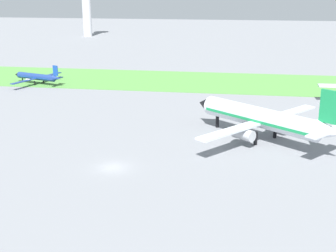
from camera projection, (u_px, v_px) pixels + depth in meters
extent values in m
plane|color=gray|center=(113.00, 168.00, 66.46)|extent=(600.00, 600.00, 0.00)
cube|color=#549342|center=(176.00, 81.00, 126.61)|extent=(360.00, 28.00, 0.08)
cylinder|color=silver|center=(259.00, 117.00, 77.68)|extent=(19.35, 16.48, 3.38)
cone|color=black|center=(205.00, 104.00, 86.39)|extent=(4.47, 4.50, 3.31)
cone|color=silver|center=(330.00, 132.00, 68.40)|extent=(5.25, 5.06, 3.04)
cube|color=#198C4C|center=(259.00, 119.00, 77.75)|extent=(18.43, 15.76, 0.47)
cube|color=silver|center=(233.00, 130.00, 72.68)|extent=(10.91, 12.83, 0.34)
cube|color=silver|center=(287.00, 113.00, 82.14)|extent=(10.91, 12.83, 0.34)
cylinder|color=#B7BABF|center=(243.00, 134.00, 74.73)|extent=(4.04, 3.76, 1.86)
cylinder|color=#B7BABF|center=(278.00, 123.00, 80.79)|extent=(4.04, 3.76, 1.86)
cube|color=#198C4C|center=(329.00, 107.00, 67.76)|extent=(2.41, 2.05, 4.91)
cube|color=silver|center=(319.00, 135.00, 67.48)|extent=(4.13, 4.50, 0.27)
cube|color=silver|center=(334.00, 129.00, 70.24)|extent=(4.13, 4.50, 0.27)
cylinder|color=black|center=(217.00, 122.00, 85.01)|extent=(0.61, 0.61, 2.15)
cylinder|color=black|center=(256.00, 138.00, 75.68)|extent=(0.61, 0.61, 2.15)
cylinder|color=black|center=(275.00, 132.00, 79.09)|extent=(0.61, 0.61, 2.15)
cylinder|color=navy|center=(36.00, 77.00, 121.94)|extent=(11.77, 5.27, 1.65)
cone|color=black|center=(18.00, 75.00, 124.83)|extent=(2.07, 2.05, 1.61)
cone|color=navy|center=(57.00, 78.00, 118.84)|extent=(2.65, 2.13, 1.48)
cube|color=#19479E|center=(36.00, 77.00, 121.97)|extent=(11.15, 5.09, 0.23)
cube|color=navy|center=(25.00, 81.00, 118.03)|extent=(3.92, 8.95, 0.16)
cube|color=navy|center=(49.00, 75.00, 125.72)|extent=(3.92, 8.95, 0.16)
cylinder|color=#B7BABF|center=(28.00, 80.00, 119.62)|extent=(1.41, 0.91, 0.53)
cylinder|color=#B7BABF|center=(44.00, 76.00, 124.54)|extent=(1.41, 0.91, 0.53)
cube|color=#19479E|center=(55.00, 71.00, 118.43)|extent=(1.47, 0.65, 2.63)
cube|color=navy|center=(53.00, 79.00, 118.02)|extent=(1.66, 2.50, 0.13)
cube|color=navy|center=(59.00, 78.00, 119.98)|extent=(1.66, 2.50, 0.13)
cylinder|color=black|center=(23.00, 80.00, 124.51)|extent=(0.30, 0.30, 1.15)
cylinder|color=black|center=(35.00, 83.00, 120.60)|extent=(0.30, 0.30, 1.15)
cylinder|color=black|center=(43.00, 81.00, 123.37)|extent=(0.30, 0.30, 1.15)
cylinder|color=silver|center=(86.00, 4.00, 232.94)|extent=(4.40, 4.40, 31.42)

